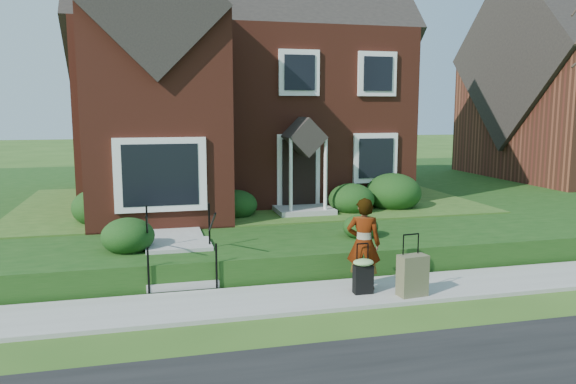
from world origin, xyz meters
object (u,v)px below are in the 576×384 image
object	(u,v)px
front_steps	(180,258)
woman	(364,244)
suitcase_black	(363,274)
suitcase_olive	(412,275)

from	to	relation	value
front_steps	woman	distance (m)	3.88
front_steps	suitcase_black	world-z (taller)	front_steps
suitcase_black	suitcase_olive	world-z (taller)	suitcase_olive
front_steps	suitcase_olive	world-z (taller)	front_steps
woman	suitcase_olive	world-z (taller)	woman
woman	suitcase_black	world-z (taller)	woman
woman	suitcase_black	bearing A→B (deg)	93.16
suitcase_black	suitcase_olive	distance (m)	0.92
woman	suitcase_olive	size ratio (longest dim) A/B	1.54
woman	suitcase_black	distance (m)	0.60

